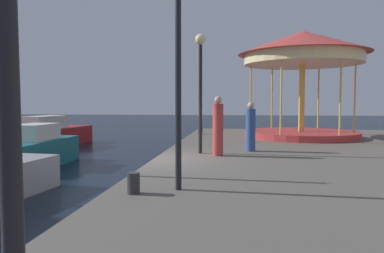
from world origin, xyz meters
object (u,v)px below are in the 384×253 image
lamp_post_mid_promenade (178,42)px  person_far_corner (251,128)px  lamp_post_far_end (200,71)px  motorboat_red (52,135)px  bollard_north (133,183)px  bollard_south (200,130)px  person_mid_promenade (218,128)px  carousel (303,59)px  motorboat_teal (35,150)px

lamp_post_mid_promenade → person_far_corner: lamp_post_mid_promenade is taller
lamp_post_far_end → motorboat_red: bearing=141.9°
lamp_post_far_end → bollard_north: (-0.69, -5.53, -2.55)m
motorboat_red → bollard_south: 8.42m
person_mid_promenade → carousel: bearing=60.9°
lamp_post_far_end → bollard_south: size_ratio=9.95×
motorboat_red → person_far_corner: bearing=-30.6°
carousel → motorboat_red: bearing=175.9°
motorboat_teal → bollard_north: motorboat_teal is taller
motorboat_red → bollard_south: size_ratio=14.90×
bollard_south → bollard_north: 12.90m
motorboat_teal → person_mid_promenade: person_mid_promenade is taller
motorboat_teal → person_mid_promenade: bearing=-12.3°
motorboat_red → person_mid_promenade: bearing=-38.1°
lamp_post_far_end → person_mid_promenade: (0.62, -0.47, -1.85)m
carousel → lamp_post_mid_promenade: bearing=-110.5°
bollard_north → person_far_corner: bearing=69.3°
motorboat_red → lamp_post_far_end: 12.02m
motorboat_teal → bollard_south: motorboat_teal is taller
lamp_post_mid_promenade → person_far_corner: bearing=74.8°
lamp_post_far_end → carousel: bearing=55.1°
lamp_post_mid_promenade → person_far_corner: 6.45m
carousel → bollard_south: size_ratio=15.63×
bollard_south → bollard_north: size_ratio=1.00×
bollard_north → person_far_corner: 6.77m
lamp_post_mid_promenade → bollard_north: bearing=-152.6°
motorboat_teal → bollard_north: size_ratio=10.51×
lamp_post_mid_promenade → bollard_south: lamp_post_mid_promenade is taller
bollard_south → motorboat_teal: bearing=-132.9°
carousel → person_far_corner: 6.78m
bollard_north → motorboat_teal: bearing=131.7°
motorboat_teal → motorboat_red: bearing=113.0°
bollard_north → bollard_south: bearing=90.3°
bollard_north → person_mid_promenade: person_mid_promenade is taller
lamp_post_far_end → bollard_north: lamp_post_far_end is taller
motorboat_red → person_mid_promenade: person_mid_promenade is taller
person_far_corner → bollard_south: bearing=110.5°
carousel → lamp_post_mid_promenade: 12.16m
person_far_corner → person_mid_promenade: bearing=-131.0°
lamp_post_mid_promenade → person_mid_promenade: bearing=83.7°
carousel → bollard_north: 13.31m
bollard_south → person_mid_promenade: (1.38, -7.84, 0.70)m
motorboat_teal → bollard_south: bearing=47.1°
bollard_south → bollard_north: (0.07, -12.90, 0.00)m
person_far_corner → motorboat_red: bearing=149.4°
motorboat_teal → person_far_corner: size_ratio=2.43×
bollard_south → person_far_corner: 7.06m
lamp_post_far_end → lamp_post_mid_promenade: bearing=-88.9°
motorboat_red → bollard_south: motorboat_red is taller
carousel → lamp_post_mid_promenade: (-4.25, -11.36, -0.95)m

